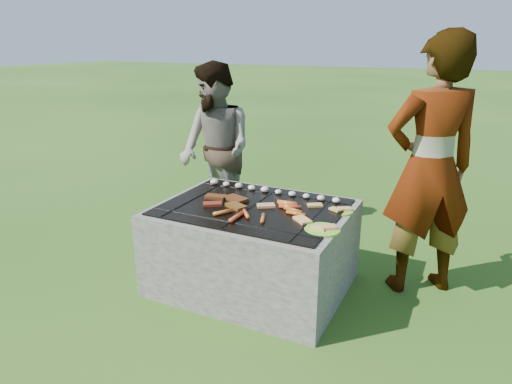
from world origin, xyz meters
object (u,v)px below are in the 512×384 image
cook (430,169)px  bystander (216,150)px  fire_pit (253,249)px  plate_far (339,211)px  plate_near (323,229)px

cook → bystander: 1.85m
fire_pit → bystander: size_ratio=0.84×
fire_pit → cook: 1.33m
cook → bystander: bearing=-42.5°
fire_pit → bystander: bearing=134.4°
plate_far → bystander: size_ratio=0.14×
plate_near → bystander: bystander is taller
fire_pit → plate_near: bearing=-17.7°
cook → fire_pit: bearing=-9.5°
cook → plate_far: bearing=-2.9°
plate_near → cook: 0.89m
fire_pit → cook: bearing=24.8°
plate_near → bystander: size_ratio=0.16×
plate_near → cook: cook is taller
plate_far → cook: bearing=31.3°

